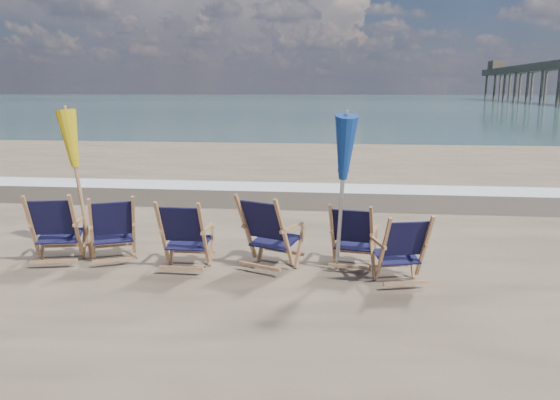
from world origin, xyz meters
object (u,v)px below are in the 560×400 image
Objects in this scene: umbrella_yellow at (76,146)px; beach_chair_1 at (134,228)px; beach_chair_0 at (76,229)px; umbrella_blue at (342,153)px; beach_chair_3 at (284,236)px; beach_chair_4 at (372,239)px; beach_chair_2 at (203,237)px; beach_chair_5 at (424,250)px.

beach_chair_1 is at bearing -13.37° from umbrella_yellow.
umbrella_blue is (3.79, 0.00, 1.15)m from beach_chair_0.
beach_chair_0 is at bearing 22.17° from beach_chair_3.
umbrella_yellow is at bearing -37.94° from beach_chair_1.
beach_chair_1 is 3.24m from umbrella_blue.
beach_chair_4 is 1.28m from umbrella_blue.
beach_chair_3 is at bearing 147.44° from beach_chair_1.
beach_chair_2 is at bearing 26.41° from beach_chair_3.
beach_chair_0 is 1.10× the size of beach_chair_5.
beach_chair_2 is 2.32m from beach_chair_4.
beach_chair_1 is at bearing 15.99° from beach_chair_3.
beach_chair_3 is at bearing -9.55° from umbrella_yellow.
umbrella_blue is at bearing 28.71° from beach_chair_4.
beach_chair_2 is at bearing -15.78° from umbrella_yellow.
beach_chair_1 is at bearing 9.62° from beach_chair_4.
umbrella_yellow reaches higher than beach_chair_3.
beach_chair_5 is (4.10, -0.52, -0.03)m from beach_chair_1.
beach_chair_1 is 4.13m from beach_chair_5.
umbrella_blue is at bearing 151.33° from beach_chair_1.
beach_chair_5 is (0.65, -0.44, -0.00)m from beach_chair_4.
umbrella_yellow is 1.00× the size of umbrella_blue.
beach_chair_4 is 4.52m from umbrella_yellow.
beach_chair_3 reaches higher than beach_chair_0.
beach_chair_0 reaches higher than beach_chair_4.
umbrella_yellow is 3.94m from umbrella_blue.
umbrella_blue is at bearing 166.83° from beach_chair_0.
beach_chair_5 is at bearing 148.20° from beach_chair_1.
beach_chair_4 is (2.31, 0.29, -0.03)m from beach_chair_2.
umbrella_blue reaches higher than beach_chair_0.
umbrella_blue is (-1.08, 0.30, 1.20)m from beach_chair_5.
beach_chair_0 is 0.97× the size of beach_chair_3.
umbrella_blue is at bearing -175.27° from beach_chair_2.
umbrella_yellow is (-3.15, 0.53, 1.14)m from beach_chair_3.
beach_chair_1 reaches higher than beach_chair_5.
beach_chair_3 is (1.11, 0.05, 0.03)m from beach_chair_2.
beach_chair_3 is 0.50× the size of umbrella_blue.
beach_chair_4 is at bearing -49.65° from beach_chair_5.
beach_chair_5 is (1.84, -0.20, -0.07)m from beach_chair_3.
beach_chair_5 is at bearing 163.25° from beach_chair_0.
beach_chair_2 reaches higher than beach_chair_4.
beach_chair_3 reaches higher than beach_chair_2.
umbrella_yellow is at bearing 173.73° from umbrella_blue.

